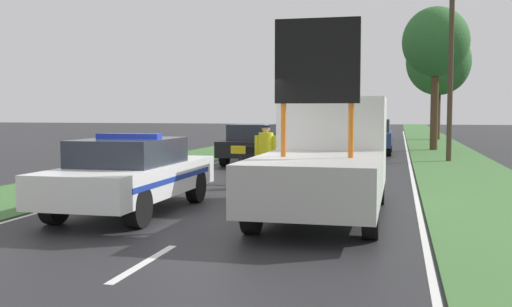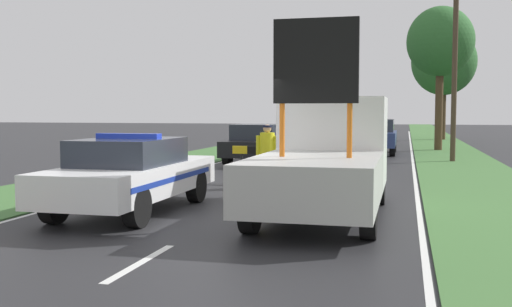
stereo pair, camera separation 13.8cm
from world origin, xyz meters
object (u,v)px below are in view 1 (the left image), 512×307
(police_car, at_px, (132,174))
(work_truck, at_px, (327,156))
(utility_pole, at_px, (451,56))
(road_barrier, at_px, (276,153))
(queued_car_hatch_blue, at_px, (372,136))
(queued_car_sedan_black, at_px, (255,143))
(roadside_tree_near_left, at_px, (436,43))
(roadside_tree_near_right, at_px, (438,62))
(police_officer, at_px, (266,150))
(traffic_cone_near_police, at_px, (264,184))
(queued_car_suv_grey, at_px, (373,132))
(pedestrian_civilian, at_px, (296,147))
(traffic_cone_centre_front, at_px, (359,174))

(police_car, distance_m, work_truck, 3.81)
(work_truck, height_order, utility_pole, utility_pole)
(utility_pole, bearing_deg, road_barrier, -120.81)
(work_truck, height_order, queued_car_hatch_blue, work_truck)
(queued_car_sedan_black, bearing_deg, roadside_tree_near_left, -127.01)
(roadside_tree_near_left, height_order, utility_pole, utility_pole)
(road_barrier, xyz_separation_m, roadside_tree_near_left, (4.91, 15.40, 4.50))
(queued_car_hatch_blue, bearing_deg, roadside_tree_near_right, -104.25)
(queued_car_hatch_blue, bearing_deg, police_officer, 80.94)
(work_truck, bearing_deg, police_officer, -60.11)
(traffic_cone_near_police, xyz_separation_m, roadside_tree_near_right, (5.43, 29.72, 4.92))
(queued_car_suv_grey, relative_size, roadside_tree_near_left, 0.58)
(queued_car_sedan_black, relative_size, roadside_tree_near_left, 0.64)
(work_truck, distance_m, police_officer, 3.82)
(pedestrian_civilian, distance_m, traffic_cone_near_police, 2.58)
(police_officer, bearing_deg, queued_car_hatch_blue, -116.58)
(pedestrian_civilian, bearing_deg, roadside_tree_near_right, 108.10)
(traffic_cone_centre_front, xyz_separation_m, utility_pole, (2.92, 8.02, 3.79))
(road_barrier, distance_m, roadside_tree_near_left, 16.78)
(roadside_tree_near_left, bearing_deg, utility_pole, -88.34)
(queued_car_hatch_blue, relative_size, queued_car_suv_grey, 1.08)
(police_car, bearing_deg, roadside_tree_near_right, 79.90)
(traffic_cone_centre_front, relative_size, utility_pole, 0.07)
(police_officer, bearing_deg, roadside_tree_near_left, -124.53)
(police_car, height_order, utility_pole, utility_pole)
(police_car, xyz_separation_m, pedestrian_civilian, (2.43, 4.65, 0.29))
(queued_car_hatch_blue, relative_size, roadside_tree_near_right, 0.59)
(road_barrier, xyz_separation_m, utility_pole, (5.10, 8.56, 3.23))
(police_car, relative_size, road_barrier, 1.93)
(police_car, height_order, queued_car_sedan_black, police_car)
(traffic_cone_near_police, bearing_deg, police_car, -134.12)
(road_barrier, height_order, police_officer, police_officer)
(pedestrian_civilian, relative_size, traffic_cone_near_police, 2.54)
(queued_car_suv_grey, relative_size, roadside_tree_near_right, 0.54)
(traffic_cone_near_police, height_order, queued_car_sedan_black, queued_car_sedan_black)
(queued_car_sedan_black, xyz_separation_m, queued_car_hatch_blue, (4.07, 6.03, 0.07))
(traffic_cone_near_police, bearing_deg, roadside_tree_near_right, 79.64)
(roadside_tree_near_right, relative_size, utility_pole, 0.96)
(queued_car_sedan_black, height_order, roadside_tree_near_right, roadside_tree_near_right)
(roadside_tree_near_right, bearing_deg, roadside_tree_near_left, -94.14)
(traffic_cone_near_police, xyz_separation_m, queued_car_sedan_black, (-2.37, 9.00, 0.41))
(queued_car_sedan_black, bearing_deg, traffic_cone_near_police, 104.73)
(road_barrier, bearing_deg, police_car, -102.76)
(police_car, bearing_deg, queued_car_hatch_blue, 80.70)
(roadside_tree_near_left, xyz_separation_m, utility_pole, (0.20, -6.84, -1.28))
(traffic_cone_centre_front, bearing_deg, roadside_tree_near_left, 79.61)
(roadside_tree_near_left, bearing_deg, road_barrier, -107.67)
(police_officer, bearing_deg, roadside_tree_near_right, -119.35)
(queued_car_hatch_blue, bearing_deg, traffic_cone_centre_front, 90.85)
(work_truck, bearing_deg, queued_car_hatch_blue, -91.31)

